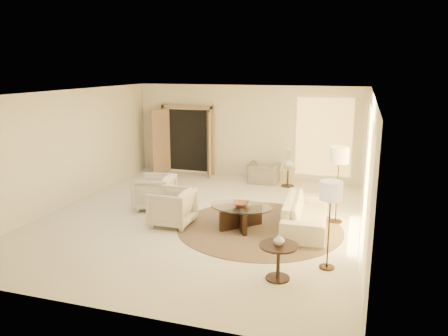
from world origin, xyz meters
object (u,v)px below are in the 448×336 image
(side_vase, at_px, (288,163))
(bowl, at_px, (241,204))
(armchair_right, at_px, (172,205))
(floor_lamp_far, at_px, (331,195))
(side_table, at_px, (288,175))
(coffee_table, at_px, (241,214))
(floor_lamp_near, at_px, (339,159))
(end_table, at_px, (278,256))
(sofa, at_px, (306,213))
(armchair_left, at_px, (155,190))
(accent_chair, at_px, (264,170))
(end_vase, at_px, (279,240))

(side_vase, bearing_deg, bowl, -96.41)
(armchair_right, xyz_separation_m, floor_lamp_far, (3.36, -1.14, 0.87))
(side_table, xyz_separation_m, floor_lamp_far, (1.49, -4.96, 0.97))
(coffee_table, bearing_deg, floor_lamp_far, -36.16)
(armchair_right, xyz_separation_m, side_table, (1.87, 3.82, -0.10))
(floor_lamp_near, distance_m, bowl, 2.31)
(coffee_table, relative_size, floor_lamp_far, 1.01)
(end_table, xyz_separation_m, side_vase, (-0.76, 5.59, 0.28))
(side_table, distance_m, floor_lamp_near, 3.18)
(floor_lamp_far, bearing_deg, coffee_table, 143.84)
(sofa, height_order, armchair_right, armchair_right)
(armchair_left, distance_m, coffee_table, 2.43)
(coffee_table, bearing_deg, armchair_right, -170.52)
(sofa, distance_m, side_vase, 3.29)
(side_table, height_order, floor_lamp_far, floor_lamp_far)
(armchair_left, relative_size, accent_chair, 1.00)
(bowl, height_order, end_vase, end_vase)
(floor_lamp_near, bearing_deg, sofa, -136.90)
(floor_lamp_far, bearing_deg, floor_lamp_near, 90.00)
(floor_lamp_near, relative_size, floor_lamp_far, 1.10)
(armchair_left, height_order, side_table, armchair_left)
(coffee_table, bearing_deg, end_table, -59.95)
(accent_chair, height_order, floor_lamp_far, floor_lamp_far)
(end_table, distance_m, bowl, 2.33)
(accent_chair, height_order, side_table, accent_chair)
(side_table, height_order, floor_lamp_near, floor_lamp_near)
(floor_lamp_near, bearing_deg, bowl, -152.50)
(side_vase, bearing_deg, accent_chair, 167.45)
(side_table, distance_m, bowl, 3.61)
(end_vase, distance_m, side_vase, 5.65)
(side_vase, bearing_deg, end_table, -82.22)
(accent_chair, bearing_deg, end_table, 104.32)
(floor_lamp_far, relative_size, side_vase, 5.79)
(end_table, bearing_deg, side_vase, 97.78)
(armchair_right, bearing_deg, end_table, 56.72)
(accent_chair, height_order, end_vase, accent_chair)
(accent_chair, relative_size, side_vase, 3.38)
(accent_chair, xyz_separation_m, floor_lamp_near, (2.22, -2.76, 1.04))
(end_vase, bearing_deg, bowl, 120.05)
(armchair_left, relative_size, floor_lamp_near, 0.53)
(sofa, bearing_deg, floor_lamp_near, -49.89)
(armchair_left, bearing_deg, floor_lamp_far, 56.00)
(armchair_left, distance_m, side_vase, 4.01)
(bowl, distance_m, side_vase, 3.60)
(sofa, distance_m, end_vase, 2.48)
(floor_lamp_far, height_order, bowl, floor_lamp_far)
(bowl, bearing_deg, coffee_table, 165.96)
(coffee_table, xyz_separation_m, floor_lamp_far, (1.89, -1.38, 0.99))
(floor_lamp_far, height_order, end_vase, floor_lamp_far)
(sofa, distance_m, accent_chair, 3.69)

